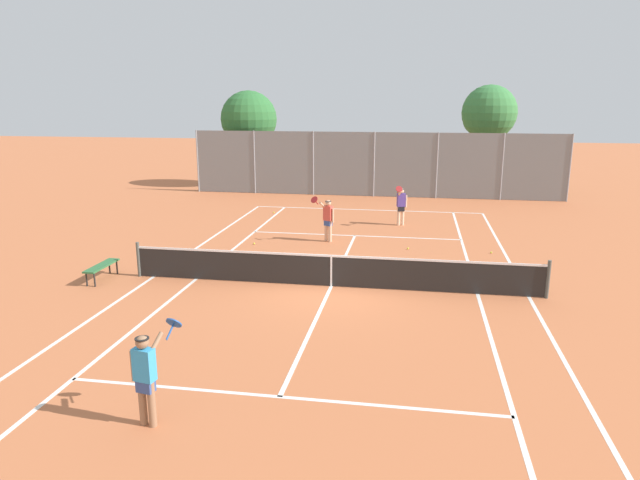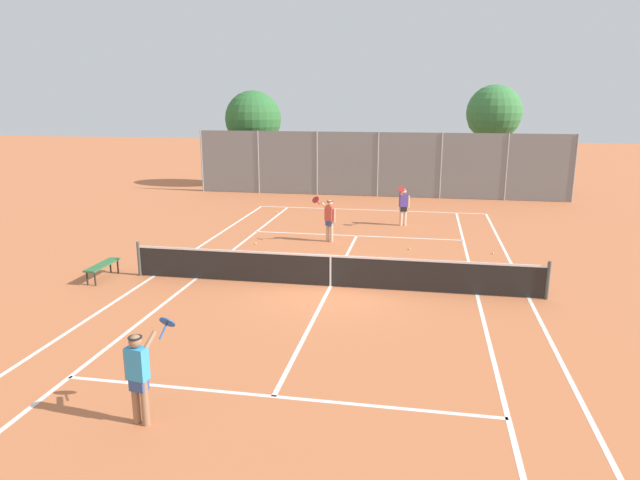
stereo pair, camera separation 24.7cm
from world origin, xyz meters
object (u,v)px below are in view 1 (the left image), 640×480
object	(u,v)px
player_near_side	(145,374)
loose_tennis_ball_3	(408,248)
tennis_net	(331,270)
courtside_bench	(102,267)
loose_tennis_ball_5	(339,282)
tree_behind_right	(488,114)
tree_behind_left	(248,121)
loose_tennis_ball_4	(254,244)
loose_tennis_ball_0	(491,252)
loose_tennis_ball_2	(274,212)
player_far_left	(328,218)
loose_tennis_ball_1	(236,262)
player_far_right	(401,204)

from	to	relation	value
player_near_side	loose_tennis_ball_3	bearing A→B (deg)	71.68
tennis_net	courtside_bench	size ratio (longest dim) A/B	8.00
loose_tennis_ball_5	tree_behind_right	size ratio (longest dim) A/B	0.01
tennis_net	tree_behind_left	bearing A→B (deg)	113.08
tennis_net	tree_behind_right	size ratio (longest dim) A/B	1.97
loose_tennis_ball_3	loose_tennis_ball_4	world-z (taller)	same
loose_tennis_ball_0	courtside_bench	xyz separation A→B (m)	(-11.91, -5.06, 0.38)
loose_tennis_ball_4	tree_behind_left	bearing A→B (deg)	106.94
loose_tennis_ball_2	loose_tennis_ball_3	world-z (taller)	same
loose_tennis_ball_2	courtside_bench	bearing A→B (deg)	-103.34
player_far_left	loose_tennis_ball_3	xyz separation A→B (m)	(3.04, -0.66, -0.89)
loose_tennis_ball_0	loose_tennis_ball_5	distance (m)	6.44
loose_tennis_ball_0	tree_behind_right	world-z (taller)	tree_behind_right
tennis_net	loose_tennis_ball_2	xyz separation A→B (m)	(-4.31, 10.35, -0.48)
loose_tennis_ball_1	loose_tennis_ball_4	size ratio (longest dim) A/B	1.00
player_far_right	loose_tennis_ball_0	size ratio (longest dim) A/B	26.88
tree_behind_left	player_near_side	bearing A→B (deg)	-77.24
loose_tennis_ball_1	loose_tennis_ball_4	xyz separation A→B (m)	(-0.10, 2.49, 0.00)
tree_behind_right	loose_tennis_ball_5	bearing A→B (deg)	-107.52
loose_tennis_ball_5	loose_tennis_ball_0	bearing A→B (deg)	41.02
tree_behind_left	loose_tennis_ball_3	bearing A→B (deg)	-54.11
player_near_side	tree_behind_right	bearing A→B (deg)	73.24
player_near_side	loose_tennis_ball_1	size ratio (longest dim) A/B	26.88
loose_tennis_ball_4	tree_behind_right	xyz separation A→B (m)	(9.86, 15.32, 4.40)
loose_tennis_ball_1	loose_tennis_ball_2	world-z (taller)	same
tennis_net	player_far_left	xyz separation A→B (m)	(-0.92, 5.29, 0.42)
tennis_net	loose_tennis_ball_4	bearing A→B (deg)	129.17
loose_tennis_ball_0	loose_tennis_ball_2	world-z (taller)	same
player_near_side	loose_tennis_ball_0	distance (m)	14.07
loose_tennis_ball_4	courtside_bench	size ratio (longest dim) A/B	0.04
loose_tennis_ball_0	tennis_net	bearing A→B (deg)	-137.92
tennis_net	loose_tennis_ball_1	distance (m)	3.98
loose_tennis_ball_4	tree_behind_left	xyz separation A→B (m)	(-4.26, 14.00, 3.95)
loose_tennis_ball_2	loose_tennis_ball_5	xyz separation A→B (m)	(4.48, -10.03, 0.00)
loose_tennis_ball_1	player_far_left	bearing A→B (deg)	53.07
tree_behind_right	tree_behind_left	bearing A→B (deg)	-174.65
loose_tennis_ball_1	tree_behind_right	distance (m)	20.79
loose_tennis_ball_1	courtside_bench	bearing A→B (deg)	-144.82
player_near_side	loose_tennis_ball_1	distance (m)	9.70
loose_tennis_ball_0	courtside_bench	bearing A→B (deg)	-157.00
player_near_side	loose_tennis_ball_3	world-z (taller)	player_near_side
tennis_net	tree_behind_right	bearing A→B (deg)	72.28
loose_tennis_ball_3	courtside_bench	size ratio (longest dim) A/B	0.04
loose_tennis_ball_2	loose_tennis_ball_3	bearing A→B (deg)	-41.70
tree_behind_left	player_far_left	bearing A→B (deg)	-62.17
player_far_left	loose_tennis_ball_2	distance (m)	6.16
player_far_left	player_far_right	size ratio (longest dim) A/B	1.00
tennis_net	loose_tennis_ball_0	bearing A→B (deg)	42.08
player_near_side	loose_tennis_ball_1	bearing A→B (deg)	99.14
player_far_left	loose_tennis_ball_3	bearing A→B (deg)	-12.27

